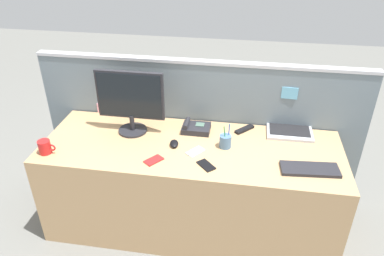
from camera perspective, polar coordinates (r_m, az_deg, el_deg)
ground_plane at (r=3.10m, az=-0.15°, el=-14.24°), size 10.00×10.00×0.00m
desk at (r=2.86m, az=-0.16°, el=-8.98°), size 2.15×0.76×0.74m
cubicle_divider at (r=3.05m, az=1.10°, el=-0.42°), size 2.59×0.08×1.23m
desktop_monitor at (r=2.73m, az=-9.52°, el=4.40°), size 0.50×0.22×0.48m
laptop at (r=2.91m, az=14.89°, el=0.84°), size 0.34×0.28×0.25m
desk_phone at (r=2.80m, az=0.50°, el=0.04°), size 0.21×0.16×0.08m
keyboard_main at (r=2.51m, az=17.76°, el=-6.09°), size 0.38×0.18×0.02m
computer_mouse_right_hand at (r=2.64m, az=-2.79°, el=-2.42°), size 0.08×0.11×0.03m
pen_cup at (r=2.61m, az=5.18°, el=-2.05°), size 0.08×0.08×0.18m
cell_phone_black_slab at (r=2.44m, az=2.20°, el=-5.79°), size 0.14×0.14×0.01m
cell_phone_red_case at (r=2.50m, az=-5.93°, el=-4.98°), size 0.13×0.14×0.01m
cell_phone_white_slab at (r=2.57m, az=0.51°, el=-3.68°), size 0.13×0.14×0.01m
tv_remote at (r=2.84m, az=8.12°, el=-0.20°), size 0.15×0.15×0.02m
coffee_mug at (r=2.73m, az=-21.79°, el=-2.74°), size 0.12×0.08×0.10m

